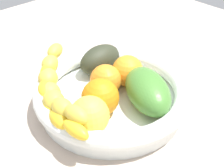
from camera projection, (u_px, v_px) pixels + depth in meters
The scene contains 10 objects.
kitchen_counter at pixel (112, 112), 62.59cm from camera, with size 120.00×120.00×3.00cm, color #B8A595.
fruit_bowl at pixel (112, 95), 60.10cm from camera, with size 29.67×29.67×5.42cm.
banana_draped_left at pixel (54, 87), 57.12cm from camera, with size 23.73×13.68×6.37cm.
banana_draped_right at pixel (54, 104), 54.34cm from camera, with size 22.13×9.96×4.91cm.
orange_front at pixel (104, 81), 59.45cm from camera, with size 6.03×6.03×6.03cm, color orange.
orange_mid_left at pixel (100, 97), 54.72cm from camera, with size 6.72×6.72×6.72cm, color orange.
orange_mid_right at pixel (127, 71), 62.07cm from camera, with size 6.26×6.26×6.26cm, color orange.
mango_green at pixel (148, 91), 56.68cm from camera, with size 13.16×7.35×6.30cm, color #468032.
avocado_dark at pixel (100, 60), 66.01cm from camera, with size 9.82×5.83×6.02cm, color #303424.
apple_yellow at pixel (90, 116), 50.89cm from camera, with size 6.61×6.61×6.61cm, color yellow.
Camera 1 is at (34.88, -32.68, 42.29)cm, focal length 50.41 mm.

